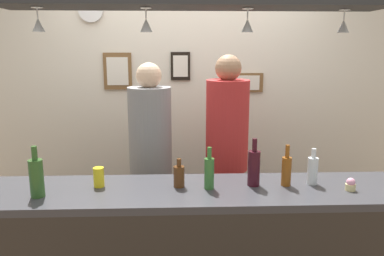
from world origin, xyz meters
TOP-DOWN VIEW (x-y plane):
  - back_wall at (0.00, 1.10)m, footprint 4.40×0.06m
  - bar_counter at (0.00, -0.50)m, footprint 2.70×0.55m
  - overhead_glass_rack at (0.00, -0.30)m, footprint 2.20×0.36m
  - hanging_wineglass_far_left at (-0.87, -0.33)m, footprint 0.07×0.07m
  - hanging_wineglass_left at (-0.27, -0.32)m, footprint 0.07×0.07m
  - hanging_wineglass_center_left at (0.30, -0.31)m, footprint 0.07×0.07m
  - hanging_wineglass_center at (0.88, -0.26)m, footprint 0.07×0.07m
  - person_middle_grey_shirt at (-0.32, 0.41)m, footprint 0.34×0.34m
  - person_right_red_shirt at (0.29, 0.41)m, footprint 0.34×0.34m
  - bottle_wine_dark_red at (0.37, -0.31)m, footprint 0.08×0.08m
  - bottle_beer_green_import at (0.09, -0.35)m, footprint 0.06×0.06m
  - bottle_soda_clear at (0.74, -0.30)m, footprint 0.06×0.06m
  - bottle_champagne_green at (-0.91, -0.44)m, footprint 0.08×0.08m
  - bottle_beer_amber_tall at (0.57, -0.31)m, footprint 0.06×0.06m
  - bottle_beer_brown_stubby at (-0.10, -0.31)m, footprint 0.07×0.07m
  - drink_can at (-0.59, -0.29)m, footprint 0.07×0.07m
  - cupcake at (0.93, -0.41)m, footprint 0.06×0.06m
  - picture_frame_crest at (-0.07, 1.06)m, footprint 0.18×0.02m
  - picture_frame_lower_pair at (0.56, 1.06)m, footprint 0.30×0.02m
  - picture_frame_caricature at (-0.66, 1.06)m, footprint 0.26×0.02m
  - wall_clock at (-0.88, 1.05)m, footprint 0.22×0.03m

SIDE VIEW (x-z plane):
  - bar_counter at x=0.00m, z-range 0.17..1.13m
  - cupcake at x=0.93m, z-range 0.95..1.03m
  - drink_can at x=-0.59m, z-range 0.95..1.08m
  - person_middle_grey_shirt at x=-0.32m, z-range 0.17..1.86m
  - bottle_beer_brown_stubby at x=-0.10m, z-range 0.93..1.11m
  - bottle_soda_clear at x=0.74m, z-range 0.93..1.16m
  - bottle_beer_amber_tall at x=0.57m, z-range 0.92..1.18m
  - person_right_red_shirt at x=0.29m, z-range 0.18..1.93m
  - bottle_beer_green_import at x=0.09m, z-range 0.93..1.19m
  - bottle_wine_dark_red at x=0.37m, z-range 0.92..1.22m
  - bottle_champagne_green at x=-0.91m, z-range 0.92..1.22m
  - back_wall at x=0.00m, z-range 0.00..2.60m
  - picture_frame_lower_pair at x=0.56m, z-range 1.38..1.56m
  - picture_frame_caricature at x=-0.66m, z-range 1.41..1.75m
  - picture_frame_crest at x=-0.07m, z-range 1.50..1.76m
  - hanging_wineglass_far_left at x=-0.87m, z-range 1.86..1.99m
  - hanging_wineglass_left at x=-0.27m, z-range 1.86..1.99m
  - hanging_wineglass_center_left at x=0.30m, z-range 1.86..1.99m
  - hanging_wineglass_center at x=0.88m, z-range 1.86..1.99m
  - overhead_glass_rack at x=0.00m, z-range 2.02..2.06m
  - wall_clock at x=-0.88m, z-range 2.02..2.24m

